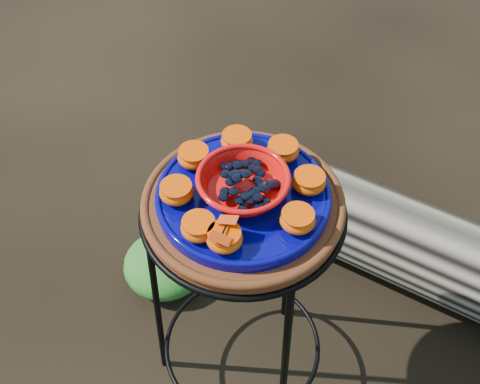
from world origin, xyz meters
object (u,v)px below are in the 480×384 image
Objects in this scene: plant_stand at (242,305)px; cobalt_plate at (243,197)px; terracotta_saucer at (243,206)px; red_bowl at (243,185)px.

plant_stand is 0.39m from cobalt_plate.
terracotta_saucer is 0.03m from cobalt_plate.
red_bowl is (0.00, 0.00, 0.03)m from cobalt_plate.
terracotta_saucer is 2.33× the size of red_bowl.
plant_stand is 0.43m from red_bowl.
red_bowl reaches higher than cobalt_plate.
cobalt_plate reaches higher than terracotta_saucer.
plant_stand is 1.83× the size of terracotta_saucer.
terracotta_saucer is (0.00, 0.00, 0.37)m from plant_stand.
cobalt_plate is 0.03m from red_bowl.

